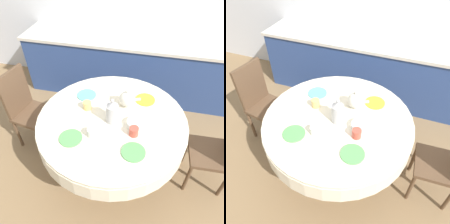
{
  "view_description": "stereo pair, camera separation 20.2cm",
  "coord_description": "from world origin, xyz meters",
  "views": [
    {
      "loc": [
        0.33,
        -1.44,
        2.2
      ],
      "look_at": [
        0.0,
        0.0,
        0.83
      ],
      "focal_mm": 35.0,
      "sensor_mm": 36.0,
      "label": 1
    },
    {
      "loc": [
        0.53,
        -1.38,
        2.2
      ],
      "look_at": [
        0.0,
        0.0,
        0.83
      ],
      "focal_mm": 35.0,
      "sensor_mm": 36.0,
      "label": 2
    }
  ],
  "objects": [
    {
      "name": "ground_plane",
      "position": [
        0.0,
        0.0,
        0.0
      ],
      "size": [
        12.0,
        12.0,
        0.0
      ],
      "primitive_type": "plane",
      "color": "#8E704C"
    },
    {
      "name": "wall_back",
      "position": [
        0.0,
        1.77,
        1.3
      ],
      "size": [
        7.0,
        0.05,
        2.6
      ],
      "color": "silver",
      "rests_on": "ground_plane"
    },
    {
      "name": "kitchen_counter",
      "position": [
        0.0,
        1.43,
        0.45
      ],
      "size": [
        3.24,
        0.64,
        0.89
      ],
      "color": "#2D4784",
      "rests_on": "ground_plane"
    },
    {
      "name": "dining_table",
      "position": [
        0.0,
        0.0,
        0.63
      ],
      "size": [
        1.43,
        1.43,
        0.75
      ],
      "color": "brown",
      "rests_on": "ground_plane"
    },
    {
      "name": "chair_left",
      "position": [
        1.06,
        0.05,
        0.53
      ],
      "size": [
        0.42,
        0.42,
        0.98
      ],
      "rotation": [
        0.0,
        0.0,
        -4.67
      ],
      "color": "brown",
      "rests_on": "ground_plane"
    },
    {
      "name": "chair_right",
      "position": [
        -1.05,
        0.17,
        0.53
      ],
      "size": [
        0.46,
        0.46,
        0.98
      ],
      "rotation": [
        0.0,
        0.0,
        -1.73
      ],
      "color": "brown",
      "rests_on": "ground_plane"
    },
    {
      "name": "plate_near_left",
      "position": [
        -0.29,
        -0.33,
        0.75
      ],
      "size": [
        0.2,
        0.2,
        0.01
      ],
      "primitive_type": "cylinder",
      "color": "#5BA85B",
      "rests_on": "dining_table"
    },
    {
      "name": "cup_near_left",
      "position": [
        -0.12,
        -0.25,
        0.79
      ],
      "size": [
        0.08,
        0.08,
        0.08
      ],
      "primitive_type": "cylinder",
      "color": "white",
      "rests_on": "dining_table"
    },
    {
      "name": "plate_near_right",
      "position": [
        0.26,
        -0.35,
        0.75
      ],
      "size": [
        0.2,
        0.2,
        0.01
      ],
      "primitive_type": "cylinder",
      "color": "#5BA85B",
      "rests_on": "dining_table"
    },
    {
      "name": "cup_near_right",
      "position": [
        0.23,
        -0.16,
        0.79
      ],
      "size": [
        0.08,
        0.08,
        0.08
      ],
      "primitive_type": "cylinder",
      "color": "#CC4C3D",
      "rests_on": "dining_table"
    },
    {
      "name": "plate_far_left",
      "position": [
        -0.34,
        0.27,
        0.75
      ],
      "size": [
        0.2,
        0.2,
        0.01
      ],
      "primitive_type": "cylinder",
      "color": "#60BCB7",
      "rests_on": "dining_table"
    },
    {
      "name": "cup_far_left",
      "position": [
        -0.27,
        0.08,
        0.79
      ],
      "size": [
        0.08,
        0.08,
        0.08
      ],
      "primitive_type": "cylinder",
      "color": "#DBB766",
      "rests_on": "dining_table"
    },
    {
      "name": "plate_far_right",
      "position": [
        0.28,
        0.34,
        0.75
      ],
      "size": [
        0.2,
        0.2,
        0.01
      ],
      "primitive_type": "cylinder",
      "color": "yellow",
      "rests_on": "dining_table"
    },
    {
      "name": "cup_far_right",
      "position": [
        0.12,
        0.25,
        0.79
      ],
      "size": [
        0.08,
        0.08,
        0.08
      ],
      "primitive_type": "cylinder",
      "color": "white",
      "rests_on": "dining_table"
    },
    {
      "name": "coffee_carafe",
      "position": [
        0.01,
        -0.03,
        0.86
      ],
      "size": [
        0.11,
        0.11,
        0.26
      ],
      "color": "#B2B2B7",
      "rests_on": "dining_table"
    },
    {
      "name": "teapot",
      "position": [
        0.1,
        0.21,
        0.84
      ],
      "size": [
        0.21,
        0.16,
        0.2
      ],
      "color": "silver",
      "rests_on": "dining_table"
    },
    {
      "name": "fruit_bowl",
      "position": [
        0.23,
        -0.05,
        0.78
      ],
      "size": [
        0.17,
        0.17,
        0.06
      ],
      "primitive_type": "cylinder",
      "color": "silver",
      "rests_on": "dining_table"
    }
  ]
}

